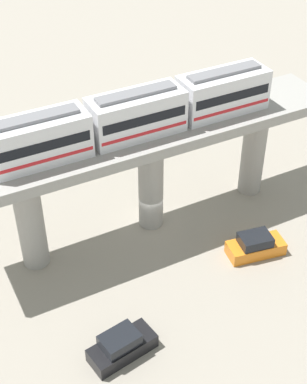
{
  "coord_description": "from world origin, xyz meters",
  "views": [
    {
      "loc": [
        -30.28,
        15.6,
        29.18
      ],
      "look_at": [
        -2.5,
        1.08,
        5.09
      ],
      "focal_mm": 53.01,
      "sensor_mm": 36.0,
      "label": 1
    }
  ],
  "objects_px": {
    "parked_car_orange": "(255,246)",
    "tree_near_viaduct": "(139,116)",
    "train": "(136,114)",
    "parked_car_black": "(122,346)"
  },
  "relations": [
    {
      "from": "parked_car_orange",
      "to": "tree_near_viaduct",
      "type": "height_order",
      "value": "tree_near_viaduct"
    },
    {
      "from": "parked_car_black",
      "to": "tree_near_viaduct",
      "type": "height_order",
      "value": "tree_near_viaduct"
    },
    {
      "from": "train",
      "to": "parked_car_orange",
      "type": "distance_m",
      "value": 13.04
    },
    {
      "from": "parked_car_black",
      "to": "parked_car_orange",
      "type": "relative_size",
      "value": 1.0
    },
    {
      "from": "parked_car_orange",
      "to": "tree_near_viaduct",
      "type": "xyz_separation_m",
      "value": [
        16.38,
        1.37,
        2.96
      ]
    },
    {
      "from": "parked_car_black",
      "to": "parked_car_orange",
      "type": "bearing_deg",
      "value": -83.3
    },
    {
      "from": "train",
      "to": "parked_car_black",
      "type": "bearing_deg",
      "value": 148.66
    },
    {
      "from": "train",
      "to": "tree_near_viaduct",
      "type": "bearing_deg",
      "value": -26.78
    },
    {
      "from": "train",
      "to": "parked_car_black",
      "type": "distance_m",
      "value": 15.15
    },
    {
      "from": "tree_near_viaduct",
      "to": "parked_car_orange",
      "type": "bearing_deg",
      "value": -175.22
    }
  ]
}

